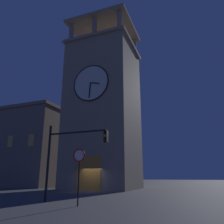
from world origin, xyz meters
name	(u,v)px	position (x,y,z in m)	size (l,w,h in m)	color
ground_plane	(89,191)	(0.00, 0.00, 0.00)	(200.00, 200.00, 0.00)	#424247
clocktower	(104,110)	(0.48, -5.01, 10.84)	(9.57, 9.20, 27.61)	gray
adjacent_wing_building	(10,148)	(19.13, -6.68, 6.43)	(20.40, 8.19, 12.83)	gray
traffic_signal_near	(68,149)	(-3.80, 10.67, 3.37)	(4.46, 0.41, 5.08)	black
no_horn_sign	(79,160)	(-5.30, 11.85, 2.51)	(0.78, 0.14, 3.19)	black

